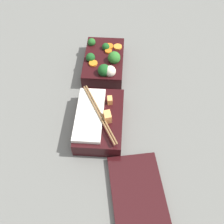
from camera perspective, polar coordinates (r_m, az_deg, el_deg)
The scene contains 4 objects.
ground_plane at distance 0.88m, azimuth -3.01°, elevation 3.62°, with size 3.00×3.00×0.00m, color slate.
bento_tray_vegetable at distance 0.95m, azimuth -1.69°, elevation 10.89°, with size 0.22×0.14×0.08m.
bento_tray_rice at distance 0.78m, azimuth -2.89°, elevation -1.71°, with size 0.22×0.14×0.08m.
bento_lid at distance 0.70m, azimuth 5.58°, elevation -17.12°, with size 0.21×0.13×0.01m, color black.
Camera 1 is at (0.57, 0.08, 0.67)m, focal length 42.00 mm.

